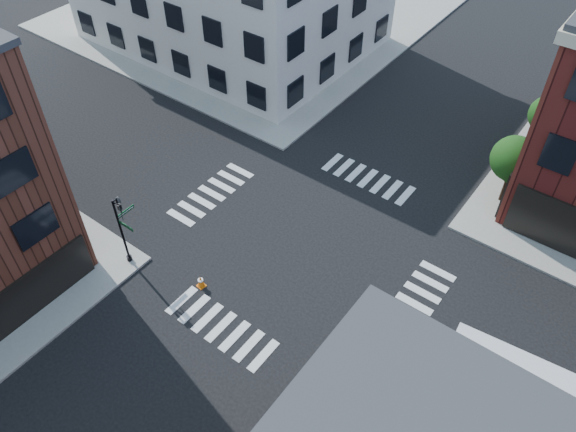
% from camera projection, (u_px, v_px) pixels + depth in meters
% --- Properties ---
extents(ground, '(120.00, 120.00, 0.00)m').
position_uv_depth(ground, '(303.00, 243.00, 31.71)').
color(ground, black).
rests_on(ground, ground).
extents(sidewalk_nw, '(30.00, 30.00, 0.15)m').
position_uv_depth(sidewalk_nw, '(253.00, 11.00, 52.53)').
color(sidewalk_nw, gray).
rests_on(sidewalk_nw, ground).
extents(tree_near, '(2.69, 2.69, 4.49)m').
position_uv_depth(tree_near, '(515.00, 161.00, 31.92)').
color(tree_near, black).
rests_on(tree_near, ground).
extents(tree_far, '(2.43, 2.43, 4.07)m').
position_uv_depth(tree_far, '(548.00, 117.00, 35.53)').
color(tree_far, black).
rests_on(tree_far, ground).
extents(signal_pole, '(1.29, 1.24, 4.60)m').
position_uv_depth(signal_pole, '(122.00, 225.00, 28.77)').
color(signal_pole, black).
rests_on(signal_pole, ground).
extents(box_truck, '(9.33, 3.66, 4.13)m').
position_uv_depth(box_truck, '(498.00, 402.00, 22.63)').
color(box_truck, silver).
rests_on(box_truck, ground).
extents(traffic_cone, '(0.47, 0.47, 0.76)m').
position_uv_depth(traffic_cone, '(201.00, 282.00, 29.29)').
color(traffic_cone, orange).
rests_on(traffic_cone, ground).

